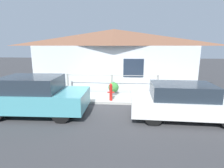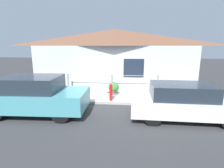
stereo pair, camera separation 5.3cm
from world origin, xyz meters
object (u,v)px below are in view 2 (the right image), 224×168
object	(u,v)px
potted_plant_by_fence	(61,88)
car_right	(184,102)
fire_hydrant	(111,92)
potted_plant_near_hydrant	(114,88)
car_left	(36,95)

from	to	relation	value
potted_plant_by_fence	car_right	bearing A→B (deg)	-23.15
car_right	fire_hydrant	world-z (taller)	car_right
potted_plant_near_hydrant	car_right	bearing A→B (deg)	-42.82
car_right	fire_hydrant	size ratio (longest dim) A/B	4.84
car_left	potted_plant_by_fence	distance (m)	2.40
fire_hydrant	car_right	bearing A→B (deg)	-29.26
car_right	potted_plant_by_fence	distance (m)	6.04
car_left	fire_hydrant	xyz separation A→B (m)	(2.80, 1.59, -0.20)
car_right	potted_plant_by_fence	size ratio (longest dim) A/B	6.84
car_left	potted_plant_near_hydrant	xyz separation A→B (m)	(2.85, 2.58, -0.27)
car_left	potted_plant_near_hydrant	size ratio (longest dim) A/B	5.94
fire_hydrant	potted_plant_by_fence	size ratio (longest dim) A/B	1.41
car_left	potted_plant_near_hydrant	bearing A→B (deg)	40.30
car_left	car_right	bearing A→B (deg)	-1.85
car_left	potted_plant_by_fence	xyz separation A→B (m)	(0.07, 2.38, -0.30)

